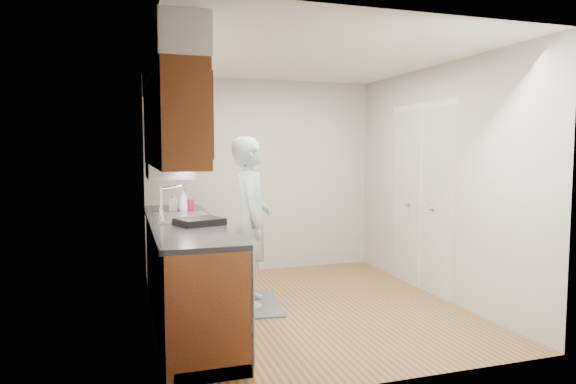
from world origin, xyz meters
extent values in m
plane|color=olive|center=(0.00, 0.00, 0.00)|extent=(3.50, 3.50, 0.00)
plane|color=white|center=(0.00, 0.00, 2.50)|extent=(3.50, 3.50, 0.00)
cube|color=#B9B5AD|center=(-1.50, 0.00, 1.25)|extent=(0.02, 3.50, 2.50)
cube|color=#B9B5AD|center=(1.50, 0.00, 1.25)|extent=(0.02, 3.50, 2.50)
cube|color=#B9B5AD|center=(0.00, 1.75, 1.25)|extent=(3.00, 0.02, 2.50)
cube|color=brown|center=(-1.20, 0.00, 0.45)|extent=(0.60, 2.80, 0.90)
cube|color=black|center=(-1.21, 0.00, 0.92)|extent=(0.63, 2.80, 0.04)
cube|color=#B2B2B7|center=(-1.20, 0.20, 0.89)|extent=(0.48, 0.68, 0.14)
cube|color=#B2B2B7|center=(-1.20, 0.20, 0.94)|extent=(0.52, 0.72, 0.01)
cube|color=#B2B2B7|center=(-0.91, -1.10, 0.47)|extent=(0.03, 0.60, 0.80)
cube|color=brown|center=(-1.33, 0.00, 1.83)|extent=(0.33, 2.80, 0.75)
cube|color=silver|center=(-1.33, 0.00, 2.35)|extent=(0.35, 2.80, 0.30)
cube|color=#A5A5AA|center=(-1.27, 0.85, 1.37)|extent=(0.46, 0.75, 0.16)
cube|color=white|center=(1.49, 0.30, 1.02)|extent=(0.02, 1.22, 2.05)
cube|color=slate|center=(-0.51, 0.26, 0.01)|extent=(0.68, 1.01, 0.02)
imported|color=#99B8BA|center=(-0.51, 0.26, 0.98)|extent=(0.59, 0.76, 1.93)
imported|color=white|center=(-1.15, 0.66, 1.06)|extent=(0.13, 0.13, 0.25)
imported|color=white|center=(-1.23, 0.79, 1.04)|extent=(0.11, 0.11, 0.21)
imported|color=white|center=(-1.15, 0.76, 1.01)|extent=(0.15, 0.15, 0.15)
cylinder|color=red|center=(-1.07, 0.69, 1.00)|extent=(0.07, 0.07, 0.13)
cylinder|color=#A5A5AA|center=(-1.14, 0.67, 1.00)|extent=(0.09, 0.09, 0.13)
cube|color=black|center=(-1.12, -0.32, 0.97)|extent=(0.45, 0.42, 0.06)
camera|label=1|loc=(-1.73, -4.78, 1.59)|focal=32.00mm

